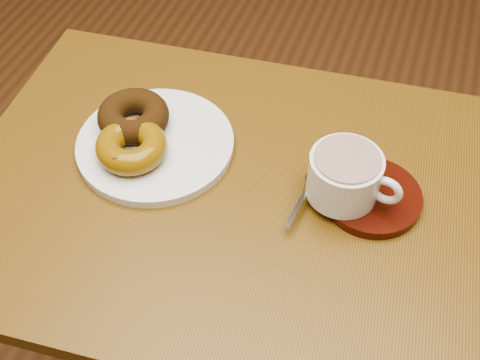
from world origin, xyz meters
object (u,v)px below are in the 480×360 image
(donut_plate, at_px, (155,144))
(saucer, at_px, (371,197))
(coffee_cup, at_px, (346,176))
(cafe_table, at_px, (228,233))

(donut_plate, relative_size, saucer, 1.71)
(donut_plate, xyz_separation_m, coffee_cup, (0.29, -0.01, 0.04))
(donut_plate, height_order, saucer, same)
(cafe_table, bearing_deg, coffee_cup, 6.16)
(coffee_cup, bearing_deg, donut_plate, -171.55)
(cafe_table, xyz_separation_m, donut_plate, (-0.13, 0.04, 0.12))
(saucer, relative_size, coffee_cup, 1.06)
(cafe_table, relative_size, donut_plate, 3.44)
(saucer, bearing_deg, cafe_table, -168.47)
(donut_plate, bearing_deg, coffee_cup, -1.53)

